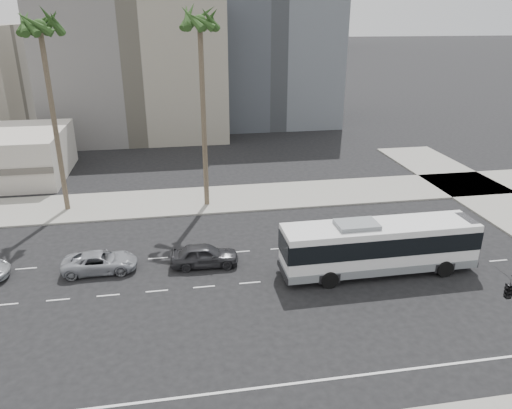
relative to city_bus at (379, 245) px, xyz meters
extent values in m
plane|color=black|center=(-5.79, -0.04, -1.99)|extent=(700.00, 700.00, 0.00)
cube|color=gray|center=(-5.79, 15.46, -1.92)|extent=(120.00, 7.00, 0.15)
cube|color=slate|center=(-17.79, 44.96, 7.01)|extent=(24.00, 18.00, 18.00)
cube|color=#494D55|center=(2.21, 51.96, 11.01)|extent=(20.00, 20.00, 26.00)
cube|color=beige|center=(-7.79, 249.96, 20.01)|extent=(42.00, 42.00, 44.00)
cube|color=white|center=(0.00, 0.00, 0.05)|extent=(13.14, 2.99, 2.94)
cube|color=black|center=(0.00, 0.00, 0.44)|extent=(13.20, 3.05, 1.24)
cube|color=slate|center=(0.00, 0.00, -1.25)|extent=(13.16, 3.03, 0.57)
cube|color=slate|center=(-1.70, 0.00, 1.63)|extent=(2.73, 1.83, 0.34)
cube|color=#262628|center=(6.22, 0.00, 1.35)|extent=(0.70, 2.04, 0.34)
cylinder|color=black|center=(4.18, -1.45, -1.42)|extent=(1.13, 0.34, 1.13)
cylinder|color=black|center=(4.18, 1.45, -1.42)|extent=(1.13, 0.34, 1.13)
cylinder|color=black|center=(-3.85, -1.45, -1.42)|extent=(1.13, 0.34, 1.13)
cylinder|color=black|center=(-3.85, 1.45, -1.42)|extent=(1.13, 0.34, 1.13)
imported|color=#2E2E32|center=(-11.54, 2.84, -1.19)|extent=(2.13, 4.79, 1.60)
imported|color=#93959C|center=(-18.62, 3.26, -1.30)|extent=(2.35, 5.00, 1.38)
imported|color=#262628|center=(1.45, -10.54, 2.91)|extent=(2.63, 1.02, 1.04)
cylinder|color=brown|center=(-10.52, 14.20, 5.84)|extent=(0.43, 0.43, 15.65)
cylinder|color=brown|center=(-22.94, 15.15, 5.67)|extent=(0.48, 0.48, 15.33)
camera|label=1|loc=(-13.04, -27.17, 14.44)|focal=33.79mm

